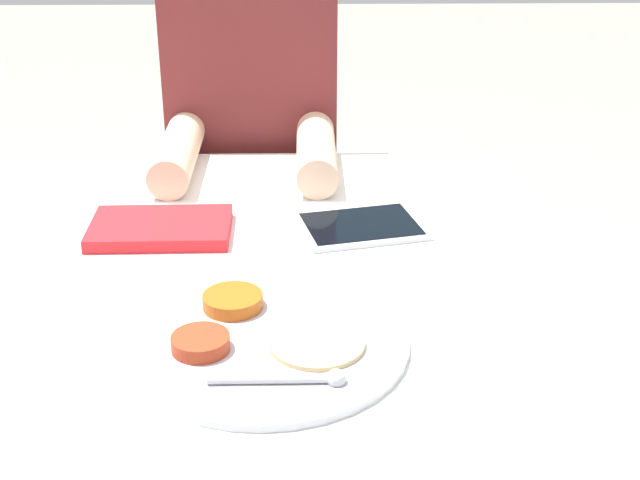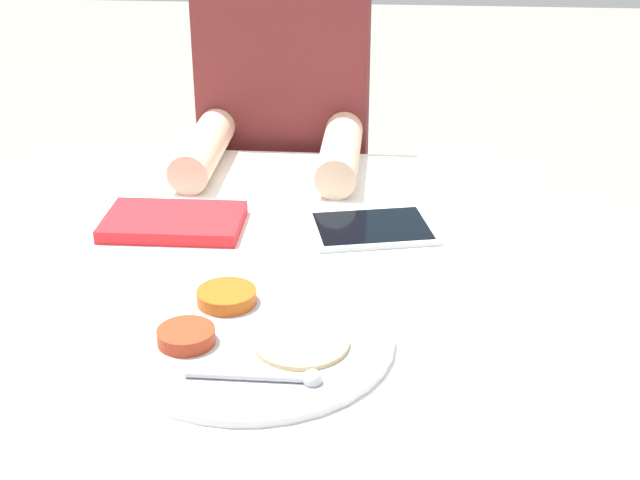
{
  "view_description": "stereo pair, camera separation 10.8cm",
  "coord_description": "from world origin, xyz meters",
  "px_view_note": "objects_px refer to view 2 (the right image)",
  "views": [
    {
      "loc": [
        0.08,
        -1.1,
        1.29
      ],
      "look_at": [
        0.11,
        -0.03,
        0.79
      ],
      "focal_mm": 50.0,
      "sensor_mm": 36.0,
      "label": 1
    },
    {
      "loc": [
        0.19,
        -1.1,
        1.29
      ],
      "look_at": [
        0.11,
        -0.03,
        0.79
      ],
      "focal_mm": 50.0,
      "sensor_mm": 36.0,
      "label": 2
    }
  ],
  "objects_px": {
    "thali_tray": "(251,336)",
    "person_diner": "(288,204)",
    "tablet_device": "(372,228)",
    "red_notebook": "(174,223)"
  },
  "relations": [
    {
      "from": "thali_tray",
      "to": "person_diner",
      "type": "bearing_deg",
      "value": 93.63
    },
    {
      "from": "thali_tray",
      "to": "person_diner",
      "type": "relative_size",
      "value": 0.28
    },
    {
      "from": "tablet_device",
      "to": "person_diner",
      "type": "height_order",
      "value": "person_diner"
    },
    {
      "from": "tablet_device",
      "to": "person_diner",
      "type": "relative_size",
      "value": 0.18
    },
    {
      "from": "red_notebook",
      "to": "tablet_device",
      "type": "bearing_deg",
      "value": 2.59
    },
    {
      "from": "red_notebook",
      "to": "person_diner",
      "type": "height_order",
      "value": "person_diner"
    },
    {
      "from": "tablet_device",
      "to": "person_diner",
      "type": "xyz_separation_m",
      "value": [
        -0.19,
        0.47,
        -0.17
      ]
    },
    {
      "from": "red_notebook",
      "to": "person_diner",
      "type": "relative_size",
      "value": 0.18
    },
    {
      "from": "thali_tray",
      "to": "tablet_device",
      "type": "height_order",
      "value": "thali_tray"
    },
    {
      "from": "red_notebook",
      "to": "person_diner",
      "type": "bearing_deg",
      "value": 76.55
    }
  ]
}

